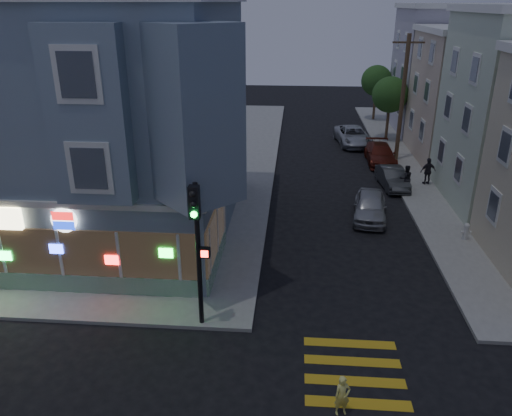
# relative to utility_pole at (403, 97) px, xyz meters

# --- Properties ---
(ground) EXTENTS (120.00, 120.00, 0.00)m
(ground) POSITION_rel_utility_pole_xyz_m (-12.00, -24.00, -4.80)
(ground) COLOR black
(ground) RESTS_ON ground
(sidewalk_nw) EXTENTS (33.00, 42.00, 0.15)m
(sidewalk_nw) POSITION_rel_utility_pole_xyz_m (-25.50, -1.00, -4.72)
(sidewalk_nw) COLOR gray
(sidewalk_nw) RESTS_ON ground
(corner_building) EXTENTS (14.60, 14.60, 11.40)m
(corner_building) POSITION_rel_utility_pole_xyz_m (-18.00, -13.02, 1.02)
(corner_building) COLOR slate
(corner_building) RESTS_ON sidewalk_nw
(row_house_c) EXTENTS (12.00, 8.60, 9.00)m
(row_house_c) POSITION_rel_utility_pole_xyz_m (7.50, 1.00, -0.15)
(row_house_c) COLOR #C5B398
(row_house_c) RESTS_ON sidewalk_ne
(row_house_d) EXTENTS (12.00, 8.60, 10.50)m
(row_house_d) POSITION_rel_utility_pole_xyz_m (7.50, 10.00, 0.60)
(row_house_d) COLOR #ACA8B8
(row_house_d) RESTS_ON sidewalk_ne
(utility_pole) EXTENTS (2.20, 0.30, 9.00)m
(utility_pole) POSITION_rel_utility_pole_xyz_m (0.00, 0.00, 0.00)
(utility_pole) COLOR #4C3826
(utility_pole) RESTS_ON sidewalk_ne
(street_tree_near) EXTENTS (3.00, 3.00, 5.30)m
(street_tree_near) POSITION_rel_utility_pole_xyz_m (0.20, 6.00, -0.86)
(street_tree_near) COLOR #4C3826
(street_tree_near) RESTS_ON sidewalk_ne
(street_tree_far) EXTENTS (3.00, 3.00, 5.30)m
(street_tree_far) POSITION_rel_utility_pole_xyz_m (0.20, 14.00, -0.86)
(street_tree_far) COLOR #4C3826
(street_tree_far) RESTS_ON sidewalk_ne
(running_child) EXTENTS (0.54, 0.43, 1.30)m
(running_child) POSITION_rel_utility_pole_xyz_m (-6.05, -25.62, -4.15)
(running_child) COLOR #EBEB78
(running_child) RESTS_ON ground
(pedestrian_a) EXTENTS (0.93, 0.79, 1.69)m
(pedestrian_a) POSITION_rel_utility_pole_xyz_m (-0.70, -7.02, -3.80)
(pedestrian_a) COLOR black
(pedestrian_a) RESTS_ON sidewalk_ne
(pedestrian_b) EXTENTS (1.10, 0.67, 1.74)m
(pedestrian_b) POSITION_rel_utility_pole_xyz_m (1.00, -5.51, -3.78)
(pedestrian_b) COLOR #25222A
(pedestrian_b) RESTS_ON sidewalk_ne
(parked_car_a) EXTENTS (2.31, 4.51, 1.47)m
(parked_car_a) POSITION_rel_utility_pole_xyz_m (-3.40, -11.14, -4.06)
(parked_car_a) COLOR #9DA0A5
(parked_car_a) RESTS_ON ground
(parked_car_b) EXTENTS (1.77, 4.08, 1.30)m
(parked_car_b) POSITION_rel_utility_pole_xyz_m (-1.30, -5.94, -4.15)
(parked_car_b) COLOR #393B3E
(parked_car_b) RESTS_ON ground
(parked_car_c) EXTENTS (2.00, 4.88, 1.41)m
(parked_car_c) POSITION_rel_utility_pole_xyz_m (-1.30, -0.74, -4.09)
(parked_car_c) COLOR maroon
(parked_car_c) RESTS_ON ground
(parked_car_d) EXTENTS (3.10, 5.64, 1.50)m
(parked_car_d) POSITION_rel_utility_pole_xyz_m (-2.80, 4.46, -4.05)
(parked_car_d) COLOR #AAAEB5
(parked_car_d) RESTS_ON ground
(traffic_signal) EXTENTS (0.63, 0.62, 5.50)m
(traffic_signal) POSITION_rel_utility_pole_xyz_m (-10.86, -21.84, -0.93)
(traffic_signal) COLOR black
(traffic_signal) RESTS_ON sidewalk_nw
(fire_hydrant) EXTENTS (0.50, 0.29, 0.87)m
(fire_hydrant) POSITION_rel_utility_pole_xyz_m (1.00, -13.73, -4.19)
(fire_hydrant) COLOR silver
(fire_hydrant) RESTS_ON sidewalk_ne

